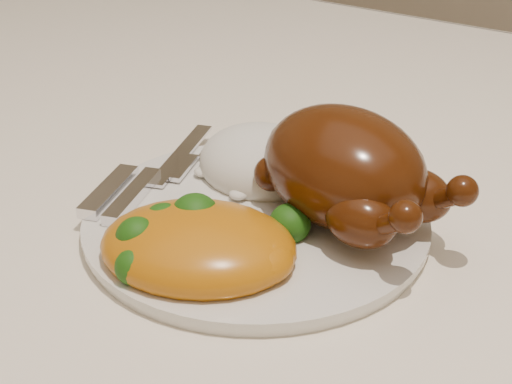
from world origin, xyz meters
The scene contains 7 objects.
dining_table centered at (0.00, 0.00, 0.67)m, with size 1.60×0.90×0.76m.
tablecloth centered at (0.00, 0.00, 0.74)m, with size 1.73×1.03×0.18m.
dinner_plate centered at (0.04, -0.13, 0.77)m, with size 0.26×0.26×0.01m, color white.
roast_chicken centered at (0.10, -0.10, 0.82)m, with size 0.18×0.14×0.09m.
rice_mound centered at (0.00, -0.07, 0.79)m, with size 0.14×0.13×0.06m.
mac_and_cheese centered at (0.04, -0.20, 0.79)m, with size 0.17×0.15×0.05m.
cutlery centered at (-0.07, -0.15, 0.78)m, with size 0.07×0.19×0.01m.
Camera 1 is at (0.31, -0.52, 1.06)m, focal length 50.00 mm.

